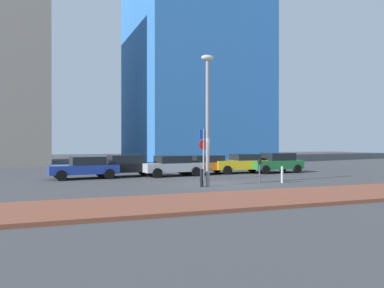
% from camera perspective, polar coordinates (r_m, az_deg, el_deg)
% --- Properties ---
extents(ground_plane, '(120.00, 120.00, 0.00)m').
position_cam_1_polar(ground_plane, '(21.38, 4.29, -5.93)').
color(ground_plane, '#424244').
extents(sidewalk_brick, '(40.00, 4.20, 0.14)m').
position_cam_1_polar(sidewalk_brick, '(16.46, 12.93, -7.54)').
color(sidewalk_brick, brown).
rests_on(sidewalk_brick, ground).
extents(parked_car_blue, '(4.33, 2.28, 1.40)m').
position_cam_1_polar(parked_car_blue, '(25.70, -15.35, -3.26)').
color(parked_car_blue, '#1E389E').
rests_on(parked_car_blue, ground).
extents(parked_car_black, '(4.49, 2.15, 1.46)m').
position_cam_1_polar(parked_car_black, '(26.70, -9.67, -3.07)').
color(parked_car_black, black).
rests_on(parked_car_black, ground).
extents(parked_car_silver, '(4.21, 2.26, 1.38)m').
position_cam_1_polar(parked_car_silver, '(26.76, -2.92, -3.10)').
color(parked_car_silver, '#B7BABF').
rests_on(parked_car_silver, ground).
extents(parked_car_orange, '(4.34, 2.07, 1.35)m').
position_cam_1_polar(parked_car_orange, '(28.39, 1.89, -2.94)').
color(parked_car_orange, orange).
rests_on(parked_car_orange, ground).
extents(parked_car_yellow, '(4.33, 2.19, 1.42)m').
position_cam_1_polar(parked_car_yellow, '(29.54, 7.11, -2.79)').
color(parked_car_yellow, gold).
rests_on(parked_car_yellow, ground).
extents(parked_car_green, '(4.15, 2.13, 1.49)m').
position_cam_1_polar(parked_car_green, '(30.33, 12.04, -2.63)').
color(parked_car_green, '#237238').
rests_on(parked_car_green, ground).
extents(parking_sign_post, '(0.60, 0.10, 3.09)m').
position_cam_1_polar(parking_sign_post, '(23.81, 1.71, -0.61)').
color(parking_sign_post, gray).
rests_on(parking_sign_post, ground).
extents(parking_meter, '(0.18, 0.14, 1.35)m').
position_cam_1_polar(parking_meter, '(22.57, 9.80, -3.38)').
color(parking_meter, '#4C4C51').
rests_on(parking_meter, ground).
extents(street_lamp, '(0.70, 0.36, 6.85)m').
position_cam_1_polar(street_lamp, '(20.52, 2.29, 5.12)').
color(street_lamp, gray).
rests_on(street_lamp, ground).
extents(traffic_bollard_near, '(0.18, 0.18, 0.92)m').
position_cam_1_polar(traffic_bollard_near, '(20.31, 1.42, -4.95)').
color(traffic_bollard_near, black).
rests_on(traffic_bollard_near, ground).
extents(traffic_bollard_mid, '(0.14, 0.14, 0.94)m').
position_cam_1_polar(traffic_bollard_mid, '(22.84, 12.97, -4.36)').
color(traffic_bollard_mid, '#B7B7BC').
rests_on(traffic_bollard_mid, ground).
extents(building_colorful_midrise, '(14.60, 17.34, 26.16)m').
position_cam_1_polar(building_colorful_midrise, '(51.11, -0.07, 12.42)').
color(building_colorful_midrise, '#3372BF').
rests_on(building_colorful_midrise, ground).
extents(building_under_construction, '(10.13, 15.84, 21.74)m').
position_cam_1_polar(building_under_construction, '(47.91, -26.16, 10.52)').
color(building_under_construction, gray).
rests_on(building_under_construction, ground).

